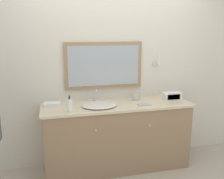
{
  "coord_description": "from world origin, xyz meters",
  "views": [
    {
      "loc": [
        -0.81,
        -2.69,
        1.81
      ],
      "look_at": [
        -0.07,
        0.29,
        1.09
      ],
      "focal_mm": 40.0,
      "sensor_mm": 36.0,
      "label": 1
    }
  ],
  "objects_px": {
    "sink_basin": "(99,105)",
    "picture_frame": "(136,96)",
    "soap_bottle": "(70,105)",
    "appliance_box": "(172,96)"
  },
  "relations": [
    {
      "from": "soap_bottle",
      "to": "appliance_box",
      "type": "distance_m",
      "value": 1.42
    },
    {
      "from": "appliance_box",
      "to": "picture_frame",
      "type": "height_order",
      "value": "picture_frame"
    },
    {
      "from": "sink_basin",
      "to": "picture_frame",
      "type": "xyz_separation_m",
      "value": [
        0.54,
        0.13,
        0.04
      ]
    },
    {
      "from": "sink_basin",
      "to": "soap_bottle",
      "type": "bearing_deg",
      "value": -159.32
    },
    {
      "from": "soap_bottle",
      "to": "appliance_box",
      "type": "xyz_separation_m",
      "value": [
        1.4,
        0.19,
        -0.03
      ]
    },
    {
      "from": "appliance_box",
      "to": "picture_frame",
      "type": "bearing_deg",
      "value": 170.64
    },
    {
      "from": "soap_bottle",
      "to": "appliance_box",
      "type": "bearing_deg",
      "value": 7.87
    },
    {
      "from": "soap_bottle",
      "to": "picture_frame",
      "type": "relative_size",
      "value": 1.6
    },
    {
      "from": "sink_basin",
      "to": "picture_frame",
      "type": "bearing_deg",
      "value": 13.7
    },
    {
      "from": "appliance_box",
      "to": "picture_frame",
      "type": "xyz_separation_m",
      "value": [
        -0.49,
        0.08,
        0.01
      ]
    }
  ]
}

